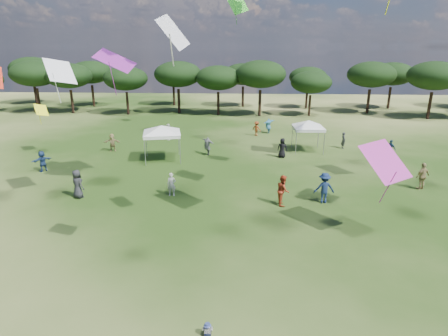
{
  "coord_description": "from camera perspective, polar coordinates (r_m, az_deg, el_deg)",
  "views": [
    {
      "loc": [
        1.19,
        -8.32,
        9.22
      ],
      "look_at": [
        0.39,
        6.0,
        4.56
      ],
      "focal_mm": 30.0,
      "sensor_mm": 36.0,
      "label": 1
    }
  ],
  "objects": [
    {
      "name": "festival_crowd",
      "position": [
        31.46,
        1.05,
        2.56
      ],
      "size": [
        29.39,
        21.47,
        1.93
      ],
      "color": "#907D4E",
      "rests_on": "ground"
    },
    {
      "name": "toddler",
      "position": [
        13.58,
        -2.51,
        -23.46
      ],
      "size": [
        0.34,
        0.39,
        0.52
      ],
      "rotation": [
        0.0,
        0.0,
        0.02
      ],
      "color": "black",
      "rests_on": "ground"
    },
    {
      "name": "tree_line",
      "position": [
        55.87,
        4.55,
        14.02
      ],
      "size": [
        108.78,
        17.63,
        7.77
      ],
      "color": "black",
      "rests_on": "ground"
    },
    {
      "name": "tent_left",
      "position": [
        31.74,
        -9.49,
        6.19
      ],
      "size": [
        5.94,
        5.94,
        3.3
      ],
      "rotation": [
        0.0,
        0.0,
        0.21
      ],
      "color": "gray",
      "rests_on": "ground"
    },
    {
      "name": "tent_right",
      "position": [
        35.1,
        12.79,
        6.9
      ],
      "size": [
        5.38,
        5.38,
        3.17
      ],
      "rotation": [
        0.0,
        0.0,
        0.03
      ],
      "color": "gray",
      "rests_on": "ground"
    }
  ]
}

